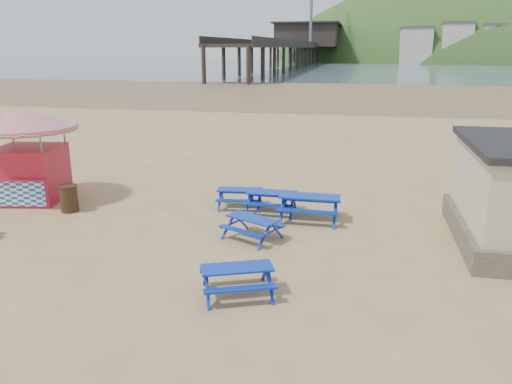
% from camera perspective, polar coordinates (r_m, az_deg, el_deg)
% --- Properties ---
extents(ground, '(400.00, 400.00, 0.00)m').
position_cam_1_polar(ground, '(15.96, -2.54, -4.84)').
color(ground, tan).
rests_on(ground, ground).
extents(wet_sand, '(400.00, 400.00, 0.00)m').
position_cam_1_polar(wet_sand, '(69.75, 9.00, 11.30)').
color(wet_sand, brown).
rests_on(wet_sand, ground).
extents(sea, '(400.00, 400.00, 0.00)m').
position_cam_1_polar(sea, '(184.54, 11.13, 14.13)').
color(sea, '#4B5E6B').
rests_on(sea, ground).
extents(picnic_table_blue_a, '(1.81, 1.46, 0.76)m').
position_cam_1_polar(picnic_table_blue_a, '(17.94, 1.77, -1.14)').
color(picnic_table_blue_a, '#070695').
rests_on(picnic_table_blue_a, ground).
extents(picnic_table_blue_b, '(1.83, 1.56, 0.70)m').
position_cam_1_polar(picnic_table_blue_b, '(18.51, -1.82, -0.69)').
color(picnic_table_blue_b, '#070695').
rests_on(picnic_table_blue_b, ground).
extents(picnic_table_blue_c, '(2.06, 1.66, 0.86)m').
position_cam_1_polar(picnic_table_blue_c, '(17.23, 6.12, -1.79)').
color(picnic_table_blue_c, '#070695').
rests_on(picnic_table_blue_c, ground).
extents(picnic_table_blue_d, '(2.05, 1.90, 0.69)m').
position_cam_1_polar(picnic_table_blue_d, '(15.48, -0.44, -4.15)').
color(picnic_table_blue_d, '#070695').
rests_on(picnic_table_blue_d, ground).
extents(picnic_table_blue_e, '(2.10, 1.92, 0.72)m').
position_cam_1_polar(picnic_table_blue_e, '(12.13, -2.16, -10.08)').
color(picnic_table_blue_e, '#070695').
rests_on(picnic_table_blue_e, ground).
extents(ice_cream_kiosk, '(4.60, 4.60, 3.54)m').
position_cam_1_polar(ice_cream_kiosk, '(20.88, -24.76, 5.07)').
color(ice_cream_kiosk, '#B21832').
rests_on(ice_cream_kiosk, ground).
extents(litter_bin, '(0.67, 0.67, 0.98)m').
position_cam_1_polar(litter_bin, '(19.20, -20.60, -0.67)').
color(litter_bin, '#3E2717').
rests_on(litter_bin, ground).
extents(pier, '(24.00, 220.00, 39.29)m').
position_cam_1_polar(pier, '(193.87, 5.75, 16.04)').
color(pier, black).
rests_on(pier, ground).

